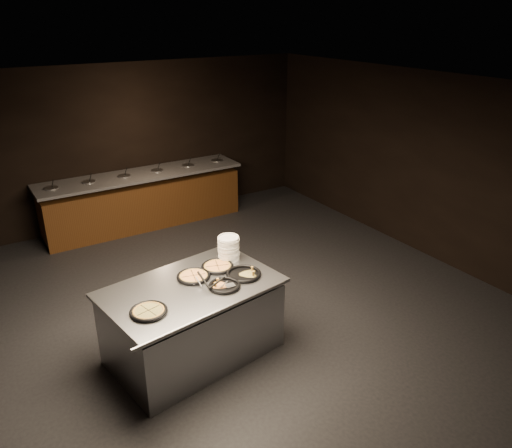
% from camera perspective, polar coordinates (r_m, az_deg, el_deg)
% --- Properties ---
extents(room, '(7.02, 8.02, 2.92)m').
position_cam_1_polar(room, '(6.06, -1.76, 1.20)').
color(room, black).
rests_on(room, ground).
extents(salad_bar, '(3.70, 0.83, 1.18)m').
position_cam_1_polar(salad_bar, '(9.47, -12.68, 2.37)').
color(salad_bar, '#4E2C12').
rests_on(salad_bar, ground).
extents(serving_counter, '(2.07, 1.50, 0.92)m').
position_cam_1_polar(serving_counter, '(5.87, -7.21, -11.06)').
color(serving_counter, '#A6A8AD').
rests_on(serving_counter, ground).
extents(plate_stack, '(0.26, 0.26, 0.29)m').
position_cam_1_polar(plate_stack, '(6.08, -3.15, -2.77)').
color(plate_stack, white).
rests_on(plate_stack, serving_counter).
extents(pan_veggie_whole, '(0.38, 0.38, 0.04)m').
position_cam_1_polar(pan_veggie_whole, '(5.22, -12.18, -9.71)').
color(pan_veggie_whole, black).
rests_on(pan_veggie_whole, serving_counter).
extents(pan_cheese_whole, '(0.39, 0.39, 0.04)m').
position_cam_1_polar(pan_cheese_whole, '(5.76, -7.15, -5.93)').
color(pan_cheese_whole, black).
rests_on(pan_cheese_whole, serving_counter).
extents(pan_cheese_slices_a, '(0.38, 0.38, 0.04)m').
position_cam_1_polar(pan_cheese_slices_a, '(5.94, -4.43, -4.84)').
color(pan_cheese_slices_a, black).
rests_on(pan_cheese_slices_a, serving_counter).
extents(pan_cheese_slices_b, '(0.35, 0.35, 0.04)m').
position_cam_1_polar(pan_cheese_slices_b, '(5.55, -3.61, -7.02)').
color(pan_cheese_slices_b, black).
rests_on(pan_cheese_slices_b, serving_counter).
extents(pan_veggie_slices, '(0.40, 0.40, 0.04)m').
position_cam_1_polar(pan_veggie_slices, '(5.77, -1.42, -5.71)').
color(pan_veggie_slices, black).
rests_on(pan_veggie_slices, serving_counter).
extents(server_left, '(0.13, 0.35, 0.17)m').
position_cam_1_polar(server_left, '(5.54, -6.34, -6.43)').
color(server_left, '#A6A8AD').
rests_on(server_left, serving_counter).
extents(server_right, '(0.31, 0.09, 0.15)m').
position_cam_1_polar(server_right, '(5.48, -4.02, -6.80)').
color(server_right, '#A6A8AD').
rests_on(server_right, serving_counter).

